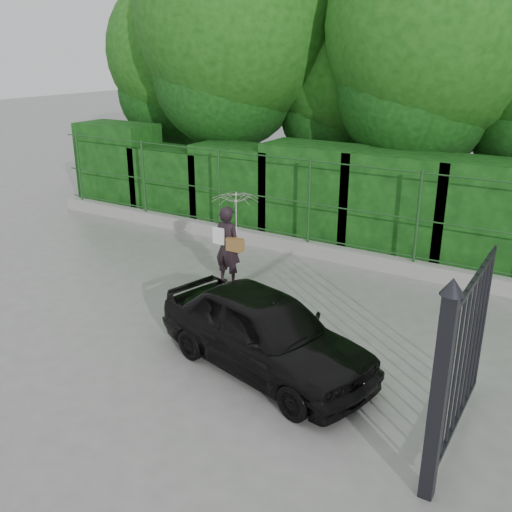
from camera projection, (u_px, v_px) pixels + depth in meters
The scene contains 8 objects.
ground at pixel (155, 334), 8.94m from camera, with size 80.00×80.00×0.00m, color gray.
kerb at pixel (291, 245), 12.49m from camera, with size 14.00×0.25×0.30m, color #9E9E99.
fence at pixel (301, 200), 12.02m from camera, with size 14.13×0.06×1.80m.
hedge at pixel (316, 195), 12.93m from camera, with size 14.20×1.20×2.29m.
trees at pixel (407, 29), 12.98m from camera, with size 17.10×6.15×8.08m.
gate at pixel (452, 371), 5.69m from camera, with size 0.22×2.33×2.36m.
woman at pixel (233, 224), 10.41m from camera, with size 0.88×0.90×1.80m.
car at pixel (265, 331), 7.80m from camera, with size 1.35×3.35×1.14m, color black.
Camera 1 is at (5.52, -5.96, 4.22)m, focal length 40.00 mm.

